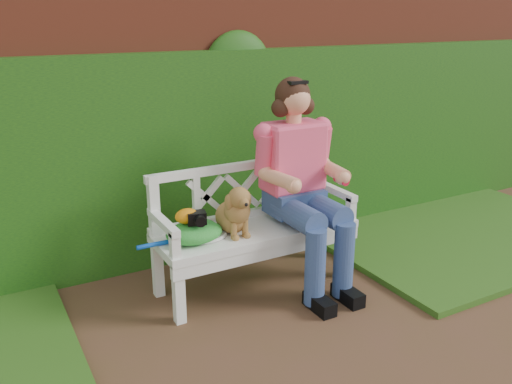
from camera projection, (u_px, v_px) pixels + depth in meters
ground at (293, 360)px, 3.25m from camera, size 60.00×60.00×0.00m
brick_wall at (172, 125)px, 4.48m from camera, size 10.00×0.30×2.20m
ivy_hedge at (183, 160)px, 4.38m from camera, size 10.00×0.18×1.70m
grass_right at (457, 231)px, 5.09m from camera, size 2.60×2.00×0.05m
garden_bench at (256, 256)px, 4.07m from camera, size 1.59×0.62×0.48m
seated_woman at (296, 180)px, 4.03m from camera, size 0.68×0.90×1.60m
dog at (234, 208)px, 3.82m from camera, size 0.33×0.39×0.38m
tennis_racket at (198, 235)px, 3.79m from camera, size 0.74×0.52×0.03m
green_bag at (194, 232)px, 3.72m from camera, size 0.48×0.43×0.14m
camera_item at (196, 218)px, 3.67m from camera, size 0.15×0.12×0.08m
baseball_glove at (187, 216)px, 3.67m from camera, size 0.19×0.17×0.10m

